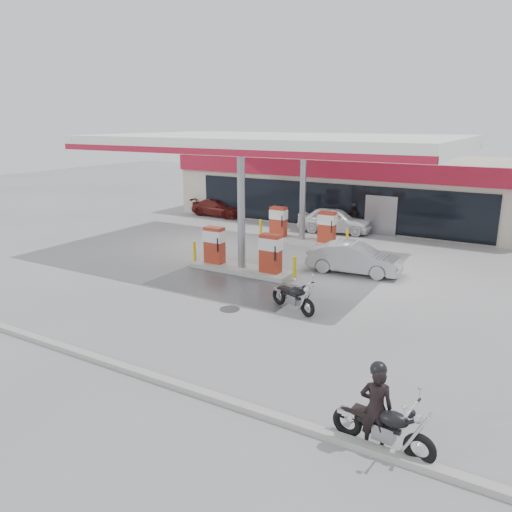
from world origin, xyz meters
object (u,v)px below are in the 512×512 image
Objects in this scene: pump_island_far at (302,229)px; biker_walking at (353,218)px; sedan_white at (335,220)px; parked_car_right at (430,223)px; attendant at (278,221)px; main_motorcycle at (384,428)px; biker_main at (376,408)px; parked_motorcycle at (294,297)px; pump_island_near at (242,255)px; parked_car_left at (218,208)px; hatchback_silver at (354,258)px.

pump_island_far reaches higher than biker_walking.
sedan_white is 1.09× the size of parked_car_right.
main_motorcycle is at bearing -121.58° from attendant.
attendant reaches higher than sedan_white.
attendant is 8.79m from parked_car_right.
biker_main reaches higher than parked_motorcycle.
pump_island_near is at bearing 141.32° from parked_car_right.
pump_island_far is 7.99m from parked_car_right.
pump_island_far is at bearing 123.73° from parked_car_right.
biker_walking is (-7.26, 18.60, 0.34)m from main_motorcycle.
biker_walking is (9.58, -0.20, 0.27)m from parked_car_left.
parked_motorcycle is at bearing -134.76° from parked_car_left.
pump_island_far is 17.19m from main_motorcycle.
biker_main is at bearing -29.31° from parked_motorcycle.
biker_main is 0.88× the size of parked_motorcycle.
parked_car_right is at bearing -79.06° from parked_car_left.
pump_island_near is 6.00m from pump_island_far.
attendant is (-5.89, 10.01, 0.31)m from parked_motorcycle.
hatchback_silver is at bearing -119.88° from parked_car_left.
pump_island_far reaches higher than parked_car_right.
sedan_white is at bearing 127.66° from parked_motorcycle.
hatchback_silver is (-4.51, 11.00, 0.16)m from main_motorcycle.
sedan_white is (0.56, 3.20, 0.00)m from pump_island_far.
parked_motorcycle is 0.51× the size of parked_car_right.
parked_motorcycle is at bearing 135.49° from main_motorcycle.
biker_walking is at bearing -26.27° from attendant.
parked_car_left reaches higher than parked_motorcycle.
biker_walking is (1.47, 9.80, 0.11)m from pump_island_near.
main_motorcycle is 21.09m from parked_car_right.
biker_walking reaches higher than parked_car_right.
parked_car_left is 13.53m from parked_car_right.
parked_car_right is at bearing 107.07° from parked_motorcycle.
parked_car_right is at bearing 105.29° from main_motorcycle.
main_motorcycle is 0.55× the size of parked_car_right.
sedan_white reaches higher than parked_car_left.
sedan_white reaches higher than main_motorcycle.
main_motorcycle is 1.30× the size of biker_walking.
attendant is 0.96× the size of biker_walking.
parked_car_left is (-8.66, 0.80, -0.16)m from sedan_white.
parked_motorcycle is 0.51× the size of hatchback_silver.
parked_car_right is (-3.45, 20.80, 0.05)m from main_motorcycle.
pump_island_near is at bearing 164.76° from parked_motorcycle.
pump_island_far is at bearing -113.82° from parked_car_left.
biker_walking reaches higher than hatchback_silver.
hatchback_silver is at bearing 109.10° from parked_motorcycle.
hatchback_silver is at bearing -103.53° from attendant.
parked_motorcycle is at bearing -106.50° from biker_walking.
pump_island_far is 4.08m from biker_walking.
parked_car_right reaches higher than parked_motorcycle.
biker_main reaches higher than parked_car_left.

